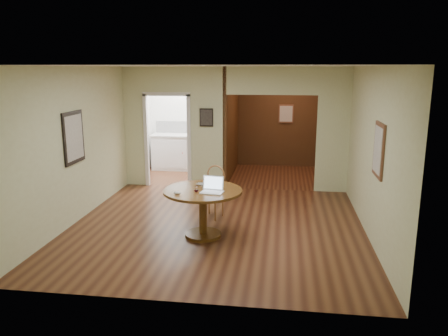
# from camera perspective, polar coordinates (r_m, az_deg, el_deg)

# --- Properties ---
(floor) EXTENTS (5.00, 5.00, 0.00)m
(floor) POSITION_cam_1_polar(r_m,az_deg,el_deg) (7.57, -1.00, -7.69)
(floor) COLOR #3F1F12
(floor) RESTS_ON ground
(room_shell) EXTENTS (5.20, 7.50, 5.00)m
(room_shell) POSITION_cam_1_polar(r_m,az_deg,el_deg) (10.31, -0.98, 5.26)
(room_shell) COLOR white
(room_shell) RESTS_ON ground
(dining_table) EXTENTS (1.26, 1.26, 0.78)m
(dining_table) POSITION_cam_1_polar(r_m,az_deg,el_deg) (6.99, -2.77, -4.44)
(dining_table) COLOR brown
(dining_table) RESTS_ON ground
(chair) EXTENTS (0.51, 0.51, 0.95)m
(chair) POSITION_cam_1_polar(r_m,az_deg,el_deg) (7.94, -1.37, -2.71)
(chair) COLOR #995C36
(chair) RESTS_ON ground
(open_laptop) EXTENTS (0.37, 0.34, 0.24)m
(open_laptop) POSITION_cam_1_polar(r_m,az_deg,el_deg) (6.79, -1.51, -2.60)
(open_laptop) COLOR white
(open_laptop) RESTS_ON dining_table
(closed_laptop) EXTENTS (0.37, 0.27, 0.03)m
(closed_laptop) POSITION_cam_1_polar(r_m,az_deg,el_deg) (7.12, -2.42, -2.30)
(closed_laptop) COLOR #B2B2B7
(closed_laptop) RESTS_ON dining_table
(mouse) EXTENTS (0.11, 0.07, 0.05)m
(mouse) POSITION_cam_1_polar(r_m,az_deg,el_deg) (6.71, -6.14, -3.23)
(mouse) COLOR white
(mouse) RESTS_ON dining_table
(wine_glass) EXTENTS (0.08, 0.08, 0.09)m
(wine_glass) POSITION_cam_1_polar(r_m,az_deg,el_deg) (6.80, -3.63, -2.75)
(wine_glass) COLOR white
(wine_glass) RESTS_ON dining_table
(pen) EXTENTS (0.15, 0.04, 0.01)m
(pen) POSITION_cam_1_polar(r_m,az_deg,el_deg) (6.70, -2.53, -3.36)
(pen) COLOR navy
(pen) RESTS_ON dining_table
(kitchen_cabinet) EXTENTS (2.06, 0.60, 0.94)m
(kitchen_cabinet) POSITION_cam_1_polar(r_m,az_deg,el_deg) (11.67, -4.42, 2.08)
(kitchen_cabinet) COLOR white
(kitchen_cabinet) RESTS_ON ground
(grocery_bag) EXTENTS (0.39, 0.35, 0.32)m
(grocery_bag) POSITION_cam_1_polar(r_m,az_deg,el_deg) (11.48, -2.25, 5.10)
(grocery_bag) COLOR beige
(grocery_bag) RESTS_ON kitchen_cabinet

